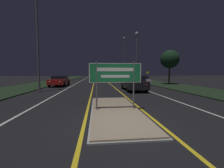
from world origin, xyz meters
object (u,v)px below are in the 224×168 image
(highway_sign, at_px, (115,75))
(streetlight_right_far, at_px, (124,55))
(streetlight_right_near, at_px, (136,50))
(car_receding_1, at_px, (141,80))
(warning_sign, at_px, (148,75))
(car_receding_0, at_px, (134,83))
(streetlight_left_near, at_px, (37,29))
(car_approaching_0, at_px, (60,81))

(highway_sign, xyz_separation_m, streetlight_right_far, (6.69, 33.71, 4.94))
(streetlight_right_near, distance_m, car_receding_1, 6.37)
(streetlight_right_near, relative_size, car_receding_1, 2.04)
(warning_sign, bearing_deg, car_receding_1, -117.93)
(highway_sign, distance_m, car_receding_0, 8.39)
(car_receding_1, height_order, warning_sign, warning_sign)
(car_receding_0, distance_m, warning_sign, 14.03)
(car_receding_0, bearing_deg, car_receding_1, 67.65)
(streetlight_left_near, height_order, streetlight_right_far, streetlight_right_far)
(car_receding_0, relative_size, car_receding_1, 1.10)
(streetlight_right_far, height_order, car_approaching_0, streetlight_right_far)
(streetlight_right_far, xyz_separation_m, warning_sign, (2.08, -13.16, -5.33))
(streetlight_right_far, distance_m, car_receding_0, 26.81)
(streetlight_left_near, xyz_separation_m, car_approaching_0, (0.37, 6.25, -5.02))
(streetlight_left_near, relative_size, streetlight_right_near, 1.05)
(streetlight_right_near, distance_m, streetlight_right_far, 14.88)
(streetlight_right_near, xyz_separation_m, streetlight_right_far, (0.58, 14.83, 0.99))
(streetlight_right_near, bearing_deg, car_receding_1, -95.02)
(highway_sign, relative_size, streetlight_right_far, 0.21)
(highway_sign, height_order, streetlight_right_far, streetlight_right_far)
(streetlight_right_far, xyz_separation_m, car_approaching_0, (-12.49, -19.84, -5.90))
(highway_sign, bearing_deg, car_receding_1, 68.84)
(car_receding_1, bearing_deg, warning_sign, 62.07)
(streetlight_left_near, bearing_deg, car_approaching_0, 86.58)
(streetlight_left_near, height_order, car_receding_0, streetlight_left_near)
(streetlight_right_far, height_order, warning_sign, streetlight_right_far)
(streetlight_right_near, distance_m, car_receding_0, 12.50)
(highway_sign, bearing_deg, streetlight_right_far, 78.78)
(car_receding_0, bearing_deg, highway_sign, -110.08)
(streetlight_left_near, bearing_deg, car_receding_0, 1.35)
(warning_sign, bearing_deg, streetlight_right_near, -147.80)
(car_receding_1, bearing_deg, streetlight_right_far, 87.17)
(highway_sign, height_order, car_receding_0, highway_sign)
(highway_sign, height_order, streetlight_left_near, streetlight_left_near)
(streetlight_right_far, relative_size, car_approaching_0, 2.37)
(streetlight_left_near, distance_m, streetlight_right_near, 16.67)
(highway_sign, bearing_deg, streetlight_left_near, 129.05)
(streetlight_right_far, xyz_separation_m, car_receding_0, (-3.83, -25.88, -5.86))
(car_receding_0, bearing_deg, warning_sign, 65.10)
(warning_sign, bearing_deg, car_approaching_0, -155.38)
(streetlight_right_far, bearing_deg, car_receding_1, -92.83)
(streetlight_right_near, relative_size, streetlight_right_far, 0.78)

